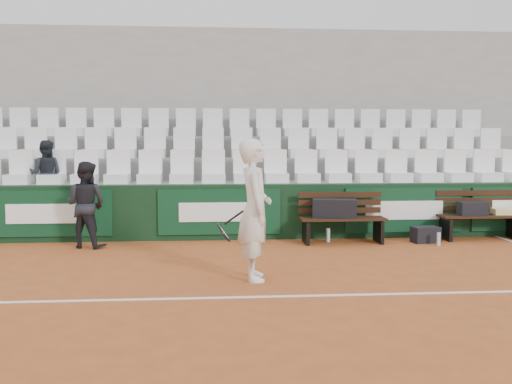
% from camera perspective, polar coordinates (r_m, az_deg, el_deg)
% --- Properties ---
extents(ground, '(80.00, 80.00, 0.00)m').
position_cam_1_polar(ground, '(6.62, -1.36, -10.50)').
color(ground, '#AC5426').
rests_on(ground, ground).
extents(court_baseline, '(18.00, 0.06, 0.01)m').
position_cam_1_polar(court_baseline, '(6.62, -1.36, -10.47)').
color(court_baseline, white).
rests_on(court_baseline, ground).
extents(back_barrier, '(18.00, 0.34, 1.00)m').
position_cam_1_polar(back_barrier, '(10.45, -2.21, -1.98)').
color(back_barrier, '#103119').
rests_on(back_barrier, ground).
extents(grandstand_tier_front, '(18.00, 0.95, 1.00)m').
position_cam_1_polar(grandstand_tier_front, '(11.07, -2.69, -1.59)').
color(grandstand_tier_front, gray).
rests_on(grandstand_tier_front, ground).
extents(grandstand_tier_mid, '(18.00, 0.95, 1.45)m').
position_cam_1_polar(grandstand_tier_mid, '(12.00, -2.84, -0.00)').
color(grandstand_tier_mid, gray).
rests_on(grandstand_tier_mid, ground).
extents(grandstand_tier_back, '(18.00, 0.95, 1.90)m').
position_cam_1_polar(grandstand_tier_back, '(12.93, -2.97, 1.36)').
color(grandstand_tier_back, gray).
rests_on(grandstand_tier_back, ground).
extents(grandstand_rear_wall, '(18.00, 0.30, 4.40)m').
position_cam_1_polar(grandstand_rear_wall, '(13.53, -3.07, 6.82)').
color(grandstand_rear_wall, '#989895').
rests_on(grandstand_rear_wall, ground).
extents(seat_row_front, '(11.90, 0.44, 0.63)m').
position_cam_1_polar(seat_row_front, '(10.84, -2.68, 2.59)').
color(seat_row_front, white).
rests_on(seat_row_front, grandstand_tier_front).
extents(seat_row_mid, '(11.90, 0.44, 0.63)m').
position_cam_1_polar(seat_row_mid, '(11.78, -2.84, 4.97)').
color(seat_row_mid, white).
rests_on(seat_row_mid, grandstand_tier_mid).
extents(seat_row_back, '(11.90, 0.44, 0.63)m').
position_cam_1_polar(seat_row_back, '(12.73, -2.98, 7.00)').
color(seat_row_back, silver).
rests_on(seat_row_back, grandstand_tier_back).
extents(bench_left, '(1.50, 0.56, 0.45)m').
position_cam_1_polar(bench_left, '(10.16, 8.63, -3.80)').
color(bench_left, '#321B0F').
rests_on(bench_left, ground).
extents(bench_right, '(1.50, 0.56, 0.45)m').
position_cam_1_polar(bench_right, '(11.19, 21.50, -3.29)').
color(bench_right, '#321A0F').
rests_on(bench_right, ground).
extents(sports_bag_left, '(0.81, 0.47, 0.32)m').
position_cam_1_polar(sports_bag_left, '(10.09, 7.85, -1.63)').
color(sports_bag_left, black).
rests_on(sports_bag_left, bench_left).
extents(sports_bag_right, '(0.53, 0.28, 0.24)m').
position_cam_1_polar(sports_bag_right, '(11.05, 20.82, -1.56)').
color(sports_bag_right, black).
rests_on(sports_bag_right, bench_right).
extents(towel, '(0.42, 0.32, 0.11)m').
position_cam_1_polar(towel, '(11.38, 23.52, -1.80)').
color(towel, beige).
rests_on(towel, bench_right).
extents(sports_bag_ground, '(0.50, 0.35, 0.28)m').
position_cam_1_polar(sports_bag_ground, '(10.54, 16.58, -4.10)').
color(sports_bag_ground, black).
rests_on(sports_bag_ground, ground).
extents(water_bottle_near, '(0.07, 0.07, 0.25)m').
position_cam_1_polar(water_bottle_near, '(10.24, 7.22, -4.29)').
color(water_bottle_near, silver).
rests_on(water_bottle_near, ground).
extents(water_bottle_far, '(0.06, 0.06, 0.23)m').
position_cam_1_polar(water_bottle_far, '(10.30, 17.80, -4.50)').
color(water_bottle_far, silver).
rests_on(water_bottle_far, ground).
extents(tennis_player, '(0.72, 0.68, 1.82)m').
position_cam_1_polar(tennis_player, '(7.30, -0.15, -1.79)').
color(tennis_player, white).
rests_on(tennis_player, ground).
extents(ball_kid, '(0.85, 0.76, 1.45)m').
position_cam_1_polar(ball_kid, '(9.98, -16.65, -1.22)').
color(ball_kid, black).
rests_on(ball_kid, ground).
extents(spectator_c, '(0.62, 0.48, 1.26)m').
position_cam_1_polar(spectator_c, '(11.30, -20.35, 3.97)').
color(spectator_c, '#1C222B').
rests_on(spectator_c, grandstand_tier_front).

